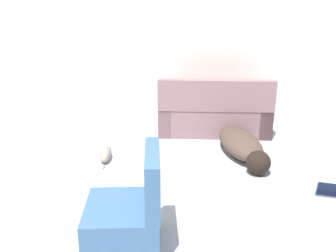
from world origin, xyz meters
TOP-DOWN VIEW (x-y plane):
  - wall_back at (0.00, 4.52)m, footprint 7.92×0.06m
  - couch at (0.85, 3.87)m, footprint 1.78×0.92m
  - dog at (1.25, 2.97)m, footprint 0.79×1.62m
  - cat at (-0.56, 2.62)m, footprint 0.21×0.60m
  - laptop_open at (2.11, 1.85)m, footprint 0.34×0.34m
  - side_chair at (0.16, 0.86)m, footprint 0.73×0.75m

SIDE VIEW (x-z plane):
  - laptop_open at x=2.11m, z-range -0.04..0.18m
  - cat at x=-0.56m, z-range 0.00..0.16m
  - dog at x=1.25m, z-range 0.00..0.30m
  - side_chair at x=0.16m, z-range -0.16..0.73m
  - couch at x=0.85m, z-range -0.16..0.75m
  - wall_back at x=0.00m, z-range 0.00..2.63m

